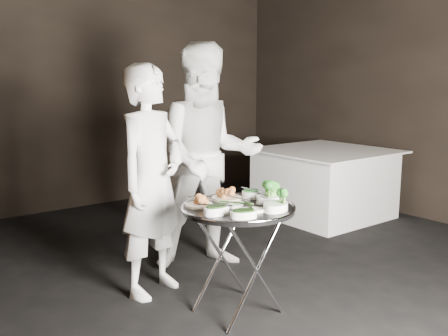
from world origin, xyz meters
TOP-DOWN VIEW (x-y plane):
  - floor at (0.00, 0.00)m, footprint 6.00×7.00m
  - wall_back at (0.00, 3.52)m, footprint 6.00×0.05m
  - tray_stand at (-0.08, 0.16)m, footprint 0.48×0.41m
  - serving_tray at (-0.08, 0.16)m, footprint 0.73×0.73m
  - potato_plate_a at (-0.27, 0.32)m, footprint 0.18×0.18m
  - potato_plate_b at (-0.02, 0.36)m, footprint 0.20×0.20m
  - greens_bowl at (0.14, 0.29)m, footprint 0.13×0.13m
  - asparagus_plate_a at (-0.08, 0.18)m, footprint 0.19×0.16m
  - asparagus_plate_b at (-0.09, 0.02)m, footprint 0.21×0.18m
  - spinach_bowl_a at (-0.29, 0.10)m, footprint 0.18×0.12m
  - spinach_bowl_b at (-0.22, -0.06)m, footprint 0.19×0.16m
  - broccoli_bowl_a at (0.15, 0.10)m, footprint 0.23×0.20m
  - broccoli_bowl_b at (0.04, -0.06)m, footprint 0.23×0.20m
  - serving_utensils at (-0.06, 0.23)m, footprint 0.59×0.43m
  - waiter_left at (-0.34, 0.79)m, footprint 0.69×0.57m
  - waiter_right at (0.28, 0.98)m, footprint 1.08×0.99m
  - dining_table at (2.20, 1.43)m, footprint 1.32×1.32m

SIDE VIEW (x-z plane):
  - floor at x=0.00m, z-range -0.05..0.00m
  - dining_table at x=2.20m, z-range 0.00..0.76m
  - tray_stand at x=-0.08m, z-range 0.04..0.75m
  - serving_tray at x=-0.08m, z-range 0.69..0.73m
  - asparagus_plate_a at x=-0.08m, z-range 0.72..0.75m
  - asparagus_plate_b at x=-0.09m, z-range 0.72..0.76m
  - potato_plate_a at x=-0.27m, z-range 0.72..0.78m
  - spinach_bowl_b at x=-0.22m, z-range 0.72..0.78m
  - potato_plate_b at x=-0.02m, z-range 0.72..0.79m
  - spinach_bowl_a at x=-0.29m, z-range 0.72..0.79m
  - greens_bowl at x=0.14m, z-range 0.72..0.79m
  - broccoli_bowl_b at x=0.04m, z-range 0.72..0.80m
  - broccoli_bowl_a at x=0.15m, z-range 0.72..0.80m
  - serving_utensils at x=-0.06m, z-range 0.77..0.78m
  - waiter_left at x=-0.34m, z-range 0.00..1.63m
  - waiter_right at x=0.28m, z-range 0.00..1.81m
  - wall_back at x=0.00m, z-range 0.00..3.00m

